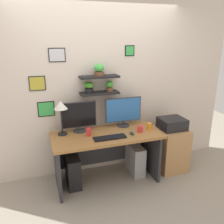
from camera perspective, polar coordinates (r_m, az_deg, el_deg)
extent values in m
plane|color=gray|center=(3.69, -1.28, -16.06)|extent=(8.00, 8.00, 0.00)
cube|color=beige|center=(3.56, -3.55, 6.34)|extent=(4.40, 0.04, 2.70)
cube|color=black|center=(3.46, -3.00, 4.58)|extent=(0.57, 0.20, 0.03)
cube|color=black|center=(3.42, -3.07, 8.46)|extent=(0.57, 0.20, 0.03)
cylinder|color=brown|center=(3.50, -0.55, 5.46)|extent=(0.09, 0.09, 0.06)
ellipsoid|color=green|center=(3.48, -0.55, 6.71)|extent=(0.10, 0.10, 0.10)
cylinder|color=black|center=(3.41, -5.54, 5.16)|extent=(0.11, 0.11, 0.07)
ellipsoid|color=#3D8726|center=(3.40, -5.57, 6.45)|extent=(0.14, 0.14, 0.09)
cylinder|color=brown|center=(3.41, -3.08, 9.18)|extent=(0.14, 0.14, 0.06)
ellipsoid|color=green|center=(3.40, -3.10, 10.58)|extent=(0.14, 0.14, 0.11)
cube|color=black|center=(3.40, -17.52, 6.58)|extent=(0.22, 0.02, 0.20)
cube|color=gold|center=(3.39, -17.52, 6.55)|extent=(0.19, 0.00, 0.18)
cube|color=black|center=(3.49, -15.55, 0.71)|extent=(0.23, 0.02, 0.22)
cube|color=green|center=(3.48, -15.54, 0.67)|extent=(0.21, 0.00, 0.19)
cube|color=black|center=(3.63, 4.25, 14.49)|extent=(0.15, 0.02, 0.15)
cube|color=green|center=(3.62, 4.31, 14.49)|extent=(0.12, 0.00, 0.13)
cube|color=black|center=(3.37, -13.10, 13.20)|extent=(0.23, 0.02, 0.19)
cube|color=silver|center=(3.36, -13.08, 13.19)|extent=(0.20, 0.00, 0.16)
cube|color=#9E6B38|center=(3.34, -1.36, -5.59)|extent=(1.52, 0.68, 0.04)
cube|color=#2D2D33|center=(3.39, -13.01, -12.78)|extent=(0.04, 0.62, 0.71)
cube|color=#2D2D33|center=(3.74, 9.14, -9.44)|extent=(0.04, 0.62, 0.71)
cube|color=#2D2D33|center=(3.74, -2.70, -8.63)|extent=(1.32, 0.02, 0.50)
cylinder|color=#2D2D33|center=(3.44, -7.76, -4.50)|extent=(0.18, 0.18, 0.02)
cylinder|color=#2D2D33|center=(3.43, -7.79, -3.92)|extent=(0.03, 0.03, 0.06)
cube|color=#2D2D33|center=(3.37, -7.96, -0.64)|extent=(0.49, 0.02, 0.37)
cube|color=black|center=(3.36, -7.92, -0.71)|extent=(0.47, 0.00, 0.35)
cylinder|color=#2D2D33|center=(3.61, 2.73, -3.25)|extent=(0.18, 0.18, 0.02)
cylinder|color=#2D2D33|center=(3.60, 2.74, -2.61)|extent=(0.03, 0.03, 0.07)
cube|color=#2D2D33|center=(3.54, 2.73, 0.57)|extent=(0.56, 0.02, 0.37)
cube|color=#2866B2|center=(3.53, 2.81, 0.51)|extent=(0.53, 0.00, 0.34)
cube|color=black|center=(3.19, -0.46, -6.16)|extent=(0.44, 0.14, 0.02)
ellipsoid|color=#2D2D33|center=(3.32, 4.84, -5.10)|extent=(0.06, 0.09, 0.03)
cylinder|color=black|center=(3.37, -11.80, -5.16)|extent=(0.13, 0.13, 0.02)
cylinder|color=black|center=(3.31, -12.00, -2.19)|extent=(0.02, 0.02, 0.35)
cone|color=white|center=(3.24, -12.26, 1.66)|extent=(0.18, 0.18, 0.11)
cylinder|color=red|center=(3.40, 6.79, -4.06)|extent=(0.08, 0.08, 0.09)
cylinder|color=orange|center=(3.50, 8.99, -3.41)|extent=(0.07, 0.07, 0.10)
cylinder|color=red|center=(3.27, -5.61, -4.78)|extent=(0.07, 0.07, 0.11)
cube|color=tan|center=(3.95, 13.77, -8.50)|extent=(0.44, 0.50, 0.68)
cube|color=black|center=(3.78, 14.23, -2.72)|extent=(0.38, 0.34, 0.17)
cube|color=black|center=(3.52, -9.43, -13.71)|extent=(0.18, 0.40, 0.45)
cube|color=#99999E|center=(3.77, 5.59, -11.23)|extent=(0.18, 0.40, 0.46)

